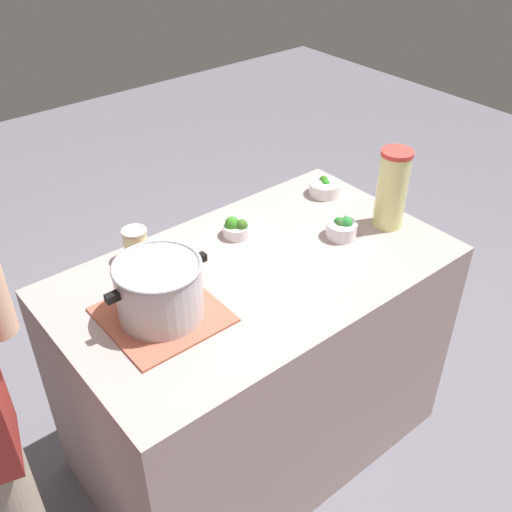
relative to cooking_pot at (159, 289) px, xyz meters
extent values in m
plane|color=slate|center=(-0.37, -0.01, -0.98)|extent=(8.00, 8.00, 0.00)
cube|color=#A48C88|center=(-0.37, -0.01, -0.54)|extent=(1.33, 0.78, 0.88)
cube|color=#AB5742|center=(0.00, 0.00, -0.10)|extent=(0.33, 0.33, 0.01)
cylinder|color=#B7B7BC|center=(0.00, 0.00, -0.01)|extent=(0.25, 0.25, 0.18)
torus|color=#99999E|center=(0.00, 0.00, 0.08)|extent=(0.26, 0.26, 0.01)
cube|color=black|center=(-0.14, 0.00, 0.04)|extent=(0.04, 0.02, 0.02)
cube|color=black|center=(0.14, 0.00, 0.04)|extent=(0.04, 0.02, 0.02)
cylinder|color=#ECED91|center=(-0.91, 0.09, 0.04)|extent=(0.11, 0.11, 0.28)
cylinder|color=red|center=(-0.91, 0.09, 0.19)|extent=(0.11, 0.11, 0.02)
ellipsoid|color=yellow|center=(-0.89, 0.09, 0.11)|extent=(0.04, 0.04, 0.01)
cylinder|color=beige|center=(-0.09, -0.30, -0.05)|extent=(0.08, 0.08, 0.11)
cylinder|color=#B2AD99|center=(-0.09, -0.30, 0.01)|extent=(0.08, 0.08, 0.01)
cylinder|color=silver|center=(-0.89, -0.22, -0.08)|extent=(0.12, 0.12, 0.05)
ellipsoid|color=#326A1A|center=(-0.91, -0.24, -0.06)|extent=(0.04, 0.04, 0.04)
ellipsoid|color=#277B20|center=(-0.90, -0.22, -0.06)|extent=(0.04, 0.04, 0.04)
cylinder|color=silver|center=(-0.44, -0.20, -0.08)|extent=(0.10, 0.10, 0.04)
ellipsoid|color=#386320|center=(-0.45, -0.18, -0.05)|extent=(0.04, 0.04, 0.05)
ellipsoid|color=#337B1F|center=(-0.42, -0.21, -0.05)|extent=(0.05, 0.05, 0.06)
ellipsoid|color=#296C27|center=(-0.43, -0.22, -0.06)|extent=(0.04, 0.04, 0.05)
cylinder|color=silver|center=(-0.72, 0.04, -0.07)|extent=(0.11, 0.11, 0.05)
ellipsoid|color=#297933|center=(-0.73, 0.05, -0.05)|extent=(0.05, 0.05, 0.05)
ellipsoid|color=#3B6931|center=(-0.72, 0.04, -0.05)|extent=(0.04, 0.04, 0.05)
ellipsoid|color=#29782E|center=(-0.72, 0.02, -0.05)|extent=(0.04, 0.04, 0.04)
camera|label=1|loc=(0.63, 1.21, 1.07)|focal=41.72mm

